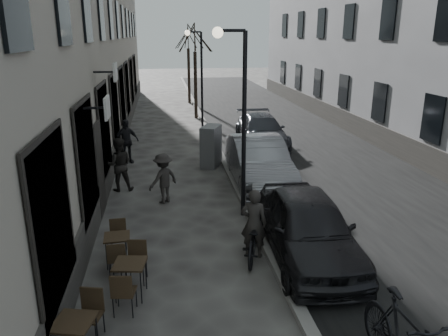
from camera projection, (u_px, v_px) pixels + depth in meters
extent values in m
cube|color=black|center=(281.00, 134.00, 22.37)|extent=(7.30, 60.00, 0.00)
cube|color=gray|center=(210.00, 135.00, 21.86)|extent=(0.25, 60.00, 0.12)
cylinder|color=black|center=(244.00, 128.00, 11.65)|extent=(0.12, 0.12, 5.00)
cylinder|color=black|center=(232.00, 30.00, 10.86)|extent=(0.70, 0.08, 0.08)
sphere|color=#FFF2CC|center=(218.00, 33.00, 10.83)|extent=(0.28, 0.28, 0.28)
cylinder|color=black|center=(202.00, 81.00, 23.00)|extent=(0.12, 0.12, 5.00)
cylinder|color=black|center=(194.00, 32.00, 22.21)|extent=(0.70, 0.08, 0.08)
sphere|color=#FFF2CC|center=(187.00, 33.00, 22.18)|extent=(0.28, 0.28, 0.28)
cylinder|color=black|center=(196.00, 86.00, 25.98)|extent=(0.20, 0.20, 3.90)
cylinder|color=black|center=(189.00, 76.00, 31.66)|extent=(0.20, 0.20, 3.90)
cube|color=black|center=(73.00, 322.00, 6.67)|extent=(0.72, 0.72, 0.04)
cylinder|color=black|center=(68.00, 330.00, 7.04)|extent=(0.02, 0.02, 0.69)
cylinder|color=black|center=(97.00, 333.00, 6.99)|extent=(0.02, 0.02, 0.69)
cube|color=black|center=(130.00, 264.00, 8.36)|extent=(0.68, 0.68, 0.04)
cylinder|color=black|center=(115.00, 287.00, 8.23)|extent=(0.02, 0.02, 0.69)
cylinder|color=black|center=(141.00, 288.00, 8.23)|extent=(0.02, 0.02, 0.69)
cylinder|color=black|center=(121.00, 274.00, 8.71)|extent=(0.02, 0.02, 0.69)
cylinder|color=black|center=(146.00, 274.00, 8.70)|extent=(0.02, 0.02, 0.69)
cube|color=black|center=(117.00, 237.00, 9.57)|extent=(0.59, 0.59, 0.04)
cylinder|color=black|center=(107.00, 257.00, 9.40)|extent=(0.02, 0.02, 0.64)
cylinder|color=black|center=(129.00, 255.00, 9.49)|extent=(0.02, 0.02, 0.64)
cylinder|color=black|center=(108.00, 247.00, 9.84)|extent=(0.02, 0.02, 0.64)
cylinder|color=black|center=(129.00, 245.00, 9.93)|extent=(0.02, 0.02, 0.64)
cube|color=slate|center=(211.00, 146.00, 16.71)|extent=(0.95, 1.20, 1.58)
imported|color=black|center=(253.00, 236.00, 9.98)|extent=(1.21, 2.01, 1.00)
imported|color=#2A2725|center=(254.00, 223.00, 9.88)|extent=(0.69, 0.55, 1.63)
imported|color=black|center=(119.00, 165.00, 14.08)|extent=(0.88, 0.71, 1.75)
imported|color=#2C2927|center=(163.00, 178.00, 13.09)|extent=(1.13, 1.06, 1.53)
imported|color=black|center=(126.00, 141.00, 17.10)|extent=(1.11, 0.82, 1.75)
imported|color=black|center=(308.00, 227.00, 9.84)|extent=(1.99, 4.51, 1.51)
imported|color=gray|center=(259.00, 162.00, 14.69)|extent=(1.77, 4.86, 1.59)
imported|color=#35373E|center=(261.00, 131.00, 19.88)|extent=(2.03, 4.75, 1.37)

